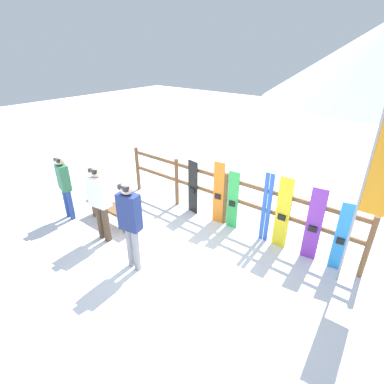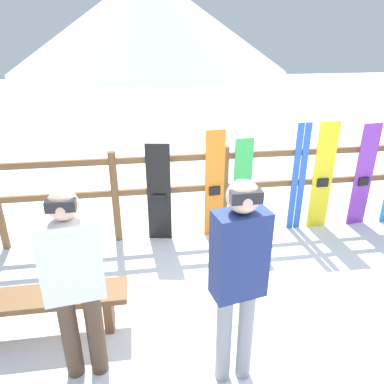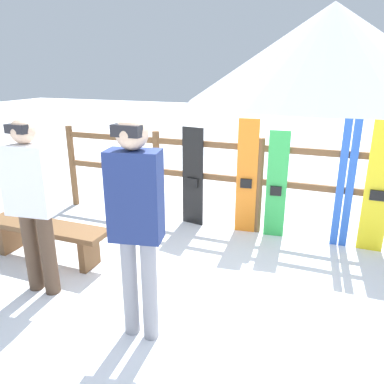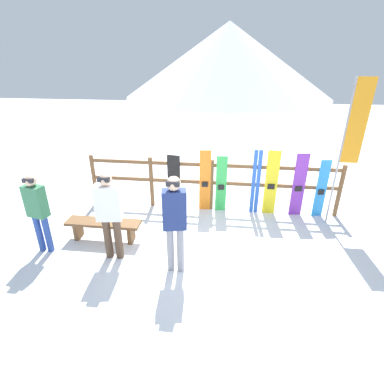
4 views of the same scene
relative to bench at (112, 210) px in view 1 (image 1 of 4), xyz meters
name	(u,v)px [view 1 (image 1 of 4)]	position (x,y,z in m)	size (l,w,h in m)	color
ground_plane	(170,263)	(2.09, -0.28, -0.33)	(40.00, 40.00, 0.00)	white
fence	(225,194)	(2.09, 1.64, 0.43)	(6.03, 0.10, 1.27)	brown
bench	(112,210)	(0.00, 0.00, 0.00)	(1.52, 0.36, 0.43)	brown
person_navy	(130,219)	(1.63, -0.77, 0.75)	(0.43, 0.29, 1.80)	gray
person_white	(100,199)	(0.41, -0.54, 0.66)	(0.48, 0.30, 1.70)	#4C3828
person_plaid_green	(64,183)	(-1.00, -0.51, 0.61)	(0.42, 0.29, 1.59)	navy
snowboard_black_stripe	(193,188)	(1.19, 1.58, 0.36)	(0.32, 0.10, 1.37)	black
snowboard_orange	(218,193)	(1.94, 1.58, 0.43)	(0.27, 0.08, 1.52)	orange
snowboard_green	(233,201)	(2.33, 1.58, 0.37)	(0.26, 0.08, 1.39)	green
ski_pair_blue	(266,208)	(3.14, 1.58, 0.46)	(0.19, 0.02, 1.57)	blue
snowboard_yellow	(282,214)	(3.49, 1.58, 0.46)	(0.29, 0.06, 1.57)	yellow
snowboard_purple	(314,225)	(4.12, 1.58, 0.43)	(0.29, 0.08, 1.53)	purple
snowboard_blue	(341,238)	(4.63, 1.58, 0.37)	(0.24, 0.09, 1.40)	#288CE0
rental_flag	(374,181)	(4.89, 1.30, 1.67)	(0.40, 0.04, 3.14)	#99999E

